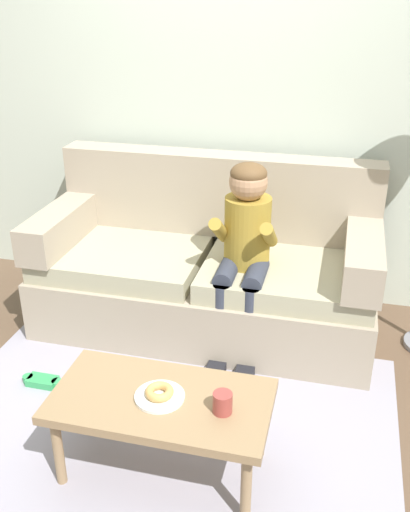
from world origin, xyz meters
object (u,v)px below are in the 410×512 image
(couch, at_px, (208,270))
(coffee_table, at_px, (161,406))
(person_child, at_px, (245,242))
(toy_controller, at_px, (43,382))
(mug, at_px, (223,403))
(donut, at_px, (159,392))

(couch, xyz_separation_m, coffee_table, (0.11, -1.27, -0.01))
(person_child, xyz_separation_m, toy_controller, (-0.96, -0.66, -0.65))
(couch, bearing_deg, toy_controller, -128.80)
(couch, bearing_deg, mug, -73.74)
(mug, bearing_deg, donut, 175.77)
(coffee_table, height_order, person_child, person_child)
(couch, xyz_separation_m, mug, (0.38, -1.30, 0.09))
(toy_controller, bearing_deg, coffee_table, -46.84)
(donut, bearing_deg, mug, -4.23)
(person_child, relative_size, donut, 9.18)
(mug, bearing_deg, couch, 106.26)
(coffee_table, relative_size, donut, 7.68)
(coffee_table, xyz_separation_m, toy_controller, (-0.81, 0.40, -0.33))
(person_child, bearing_deg, toy_controller, -145.69)
(person_child, height_order, donut, person_child)
(person_child, relative_size, toy_controller, 4.87)
(donut, distance_m, toy_controller, 0.99)
(donut, bearing_deg, toy_controller, 153.04)
(coffee_table, bearing_deg, mug, -5.61)
(coffee_table, height_order, mug, mug)
(coffee_table, distance_m, donut, 0.08)
(donut, bearing_deg, coffee_table, 64.59)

